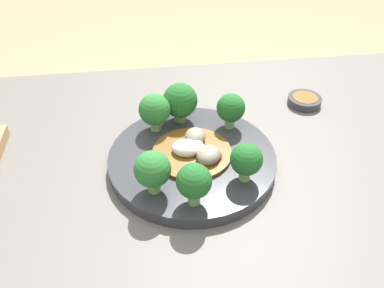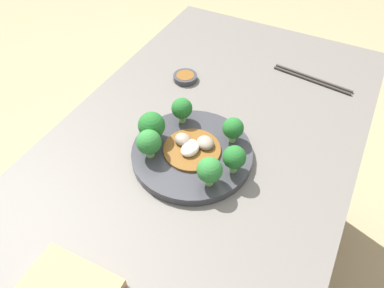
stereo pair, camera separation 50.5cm
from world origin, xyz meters
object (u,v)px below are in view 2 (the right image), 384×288
at_px(broccoli_northeast, 182,109).
at_px(sauce_dish, 185,77).
at_px(plate, 192,154).
at_px(broccoli_southwest, 210,170).
at_px(chopsticks, 312,79).
at_px(broccoli_northwest, 149,142).
at_px(broccoli_southeast, 233,129).
at_px(stirfry_center, 193,147).
at_px(broccoli_south, 234,158).
at_px(broccoli_north, 152,126).

relative_size(broccoli_northeast, sauce_dish, 0.97).
relative_size(plate, sauce_dish, 4.09).
distance_m(broccoli_southwest, chopsticks, 0.46).
bearing_deg(sauce_dish, broccoli_northwest, -166.44).
bearing_deg(broccoli_southeast, broccoli_northeast, 87.45).
distance_m(broccoli_northeast, chopsticks, 0.39).
height_order(broccoli_northeast, stirfry_center, broccoli_northeast).
distance_m(plate, broccoli_southeast, 0.10).
bearing_deg(stirfry_center, broccoli_northwest, 127.20).
bearing_deg(broccoli_south, chopsticks, -8.83).
bearing_deg(plate, broccoli_southwest, -131.80).
relative_size(plate, broccoli_southwest, 3.98).
relative_size(plate, broccoli_northeast, 4.21).
distance_m(plate, broccoli_northeast, 0.11).
bearing_deg(broccoli_northwest, broccoli_north, 24.65).
relative_size(broccoli_south, broccoli_southwest, 0.97).
distance_m(plate, sauce_dish, 0.28).
bearing_deg(chopsticks, broccoli_north, 147.51).
height_order(stirfry_center, chopsticks, stirfry_center).
distance_m(broccoli_north, broccoli_northwest, 0.05).
height_order(plate, stirfry_center, stirfry_center).
bearing_deg(stirfry_center, plate, 166.15).
distance_m(broccoli_southwest, broccoli_northwest, 0.14).
bearing_deg(chopsticks, stirfry_center, 157.50).
xyz_separation_m(broccoli_south, chopsticks, (0.40, -0.06, -0.05)).
relative_size(broccoli_southwest, broccoli_northwest, 1.00).
distance_m(broccoli_south, broccoli_southwest, 0.06).
xyz_separation_m(plate, broccoli_northeast, (0.07, 0.06, 0.05)).
bearing_deg(broccoli_southwest, broccoli_southeast, 2.61).
distance_m(broccoli_southeast, chopsticks, 0.34).
bearing_deg(broccoli_southeast, broccoli_southwest, -177.39).
bearing_deg(broccoli_southwest, sauce_dish, 35.19).
relative_size(broccoli_southeast, sauce_dish, 0.94).
distance_m(broccoli_northeast, broccoli_northwest, 0.12).
bearing_deg(broccoli_southwest, broccoli_northeast, 44.45).
distance_m(broccoli_south, chopsticks, 0.41).
distance_m(broccoli_southwest, stirfry_center, 0.10).
relative_size(broccoli_northeast, broccoli_southwest, 0.95).
xyz_separation_m(broccoli_south, broccoli_northwest, (-0.04, 0.17, -0.00)).
xyz_separation_m(plate, stirfry_center, (0.00, -0.00, 0.02)).
relative_size(broccoli_north, broccoli_southwest, 1.07).
bearing_deg(broccoli_south, broccoli_northeast, 62.68).
bearing_deg(broccoli_southwest, broccoli_south, -29.67).
bearing_deg(broccoli_southeast, broccoli_north, 115.50).
xyz_separation_m(broccoli_southwest, broccoli_southeast, (0.13, 0.01, -0.00)).
relative_size(stirfry_center, chopsticks, 0.57).
xyz_separation_m(plate, chopsticks, (0.39, -0.16, -0.01)).
bearing_deg(broccoli_southeast, plate, 136.45).
bearing_deg(broccoli_southeast, stirfry_center, 134.99).
distance_m(broccoli_north, broccoli_northeast, 0.09).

